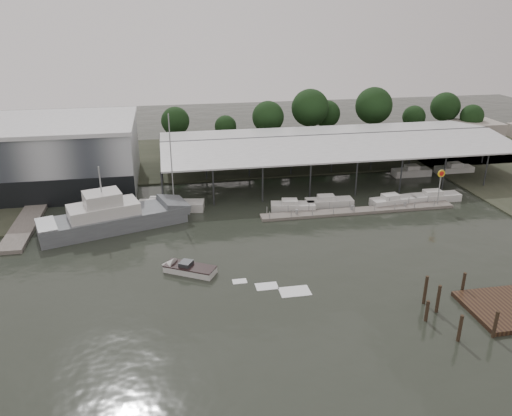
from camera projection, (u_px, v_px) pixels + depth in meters
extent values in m
plane|color=black|center=(269.00, 253.00, 58.63)|extent=(200.00, 200.00, 0.00)
cube|color=#36392B|center=(225.00, 156.00, 96.93)|extent=(140.00, 30.00, 0.30)
cube|color=#A7ADB2|center=(59.00, 155.00, 79.42)|extent=(24.00, 20.00, 10.00)
cube|color=black|center=(49.00, 194.00, 71.36)|extent=(24.00, 0.30, 4.00)
cube|color=silver|center=(54.00, 123.00, 77.48)|extent=(24.50, 20.50, 0.60)
cube|color=#303235|center=(333.00, 135.00, 84.54)|extent=(58.00, 0.40, 0.30)
cylinder|color=#303235|center=(162.00, 190.00, 70.64)|extent=(0.24, 0.24, 5.50)
cylinder|color=#303235|center=(161.00, 149.00, 91.63)|extent=(0.24, 0.24, 5.50)
cylinder|color=#303235|center=(450.00, 135.00, 101.44)|extent=(0.24, 0.24, 5.50)
cube|color=slate|center=(27.00, 222.00, 66.24)|extent=(3.00, 18.00, 0.50)
cube|color=slate|center=(358.00, 211.00, 70.22)|extent=(28.00, 2.00, 0.40)
cylinder|color=gray|center=(270.00, 216.00, 66.98)|extent=(0.10, 0.10, 1.20)
cylinder|color=gray|center=(441.00, 199.00, 73.02)|extent=(0.10, 0.10, 1.20)
cube|color=gray|center=(352.00, 208.00, 69.87)|extent=(0.30, 0.30, 0.70)
cylinder|color=gray|center=(439.00, 190.00, 71.39)|extent=(0.16, 0.16, 5.00)
cylinder|color=yellow|center=(441.00, 174.00, 70.46)|extent=(1.10, 0.12, 1.10)
cylinder|color=red|center=(442.00, 174.00, 70.40)|extent=(0.70, 0.05, 0.70)
cube|color=gray|center=(474.00, 131.00, 108.26)|extent=(10.00, 8.00, 4.00)
cube|color=slate|center=(114.00, 222.00, 64.81)|extent=(19.09, 10.34, 2.40)
cube|color=slate|center=(173.00, 204.00, 67.94)|extent=(4.79, 5.71, 1.86)
cube|color=silver|center=(104.00, 211.00, 63.67)|extent=(9.52, 6.61, 1.80)
cube|color=silver|center=(102.00, 198.00, 63.03)|extent=(5.29, 4.77, 1.61)
cylinder|color=gray|center=(100.00, 180.00, 62.14)|extent=(0.18, 0.18, 3.50)
cube|color=gray|center=(46.00, 224.00, 60.82)|extent=(3.56, 5.33, 0.15)
cube|color=silver|center=(171.00, 206.00, 70.93)|extent=(9.61, 4.06, 1.40)
cube|color=silver|center=(160.00, 201.00, 70.57)|extent=(3.23, 2.25, 0.80)
cylinder|color=gray|center=(171.00, 160.00, 68.38)|extent=(0.16, 0.16, 12.74)
cylinder|color=gray|center=(162.00, 197.00, 70.39)|extent=(3.47, 0.68, 0.12)
cube|color=silver|center=(190.00, 270.00, 54.08)|extent=(5.81, 4.51, 0.90)
cone|color=silver|center=(168.00, 266.00, 54.92)|extent=(2.39, 2.53, 2.00)
cube|color=black|center=(190.00, 266.00, 53.93)|extent=(5.84, 4.56, 0.12)
cube|color=#303235|center=(186.00, 264.00, 53.98)|extent=(1.74, 1.81, 0.50)
cube|color=white|center=(240.00, 281.00, 52.42)|extent=(2.30, 1.50, 0.04)
cube|color=white|center=(267.00, 286.00, 51.49)|extent=(3.10, 2.00, 0.04)
cube|color=white|center=(295.00, 291.00, 50.56)|extent=(3.90, 2.50, 0.04)
cube|color=silver|center=(293.00, 207.00, 70.77)|extent=(6.51, 3.22, 1.10)
cube|color=silver|center=(290.00, 202.00, 70.39)|extent=(2.42, 1.95, 0.70)
cube|color=silver|center=(329.00, 203.00, 72.35)|extent=(6.95, 2.59, 1.10)
cube|color=silver|center=(326.00, 198.00, 71.96)|extent=(2.48, 1.74, 0.70)
cube|color=silver|center=(393.00, 201.00, 72.77)|extent=(6.95, 2.96, 1.10)
cube|color=silver|center=(390.00, 197.00, 72.39)|extent=(2.53, 1.87, 0.70)
cube|color=silver|center=(435.00, 197.00, 74.35)|extent=(7.46, 2.25, 1.10)
cube|color=silver|center=(433.00, 193.00, 73.97)|extent=(2.62, 1.62, 0.70)
cylinder|color=#362A1B|center=(438.00, 302.00, 46.77)|extent=(0.32, 0.32, 3.45)
cylinder|color=#362A1B|center=(495.00, 327.00, 43.16)|extent=(0.32, 0.32, 3.23)
cylinder|color=#362A1B|center=(427.00, 314.00, 45.56)|extent=(0.32, 0.32, 2.71)
cylinder|color=#362A1B|center=(425.00, 293.00, 48.12)|extent=(0.32, 0.32, 3.60)
cylinder|color=#362A1B|center=(463.00, 285.00, 50.16)|extent=(0.32, 0.32, 2.82)
cylinder|color=#362A1B|center=(460.00, 331.00, 42.70)|extent=(0.32, 0.32, 3.18)
cylinder|color=black|center=(176.00, 139.00, 101.52)|extent=(0.50, 0.50, 4.05)
sphere|color=#1B3816|center=(175.00, 121.00, 100.16)|extent=(5.67, 5.67, 5.67)
cylinder|color=black|center=(226.00, 140.00, 102.35)|extent=(0.50, 0.50, 3.17)
sphere|color=#1B3816|center=(226.00, 126.00, 101.28)|extent=(4.43, 4.43, 4.43)
cylinder|color=black|center=(268.00, 137.00, 101.72)|extent=(0.50, 0.50, 4.58)
sphere|color=#1B3816|center=(268.00, 117.00, 100.18)|extent=(6.41, 6.41, 6.41)
cylinder|color=black|center=(309.00, 131.00, 104.47)|extent=(0.50, 0.50, 5.49)
sphere|color=#1B3816|center=(310.00, 108.00, 102.63)|extent=(7.68, 7.68, 7.68)
cylinder|color=black|center=(326.00, 131.00, 107.79)|extent=(0.50, 0.50, 4.13)
sphere|color=#1B3816|center=(327.00, 114.00, 106.41)|extent=(5.78, 5.78, 5.78)
cylinder|color=black|center=(372.00, 129.00, 106.47)|extent=(0.50, 0.50, 5.51)
sphere|color=#1B3816|center=(374.00, 106.00, 104.63)|extent=(7.72, 7.72, 7.72)
cylinder|color=black|center=(412.00, 131.00, 108.92)|extent=(0.50, 0.50, 3.50)
sphere|color=#1B3816|center=(414.00, 117.00, 107.75)|extent=(4.90, 4.90, 4.90)
cylinder|color=black|center=(443.00, 125.00, 111.89)|extent=(0.50, 0.50, 4.59)
sphere|color=#1B3816|center=(445.00, 107.00, 110.35)|extent=(6.43, 6.43, 6.43)
cylinder|color=black|center=(470.00, 131.00, 109.42)|extent=(0.50, 0.50, 3.56)
sphere|color=#1B3816|center=(472.00, 116.00, 108.23)|extent=(4.98, 4.98, 4.98)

